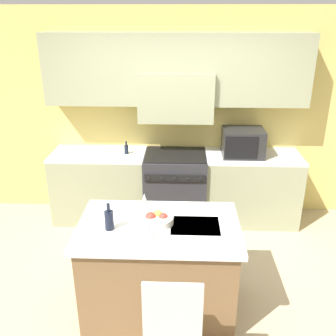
% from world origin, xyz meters
% --- Properties ---
extents(ground_plane, '(10.00, 10.00, 0.00)m').
position_xyz_m(ground_plane, '(0.00, 0.00, 0.00)').
color(ground_plane, tan).
extents(back_cabinetry, '(10.00, 0.46, 2.70)m').
position_xyz_m(back_cabinetry, '(0.00, 1.87, 1.58)').
color(back_cabinetry, '#DBC166').
rests_on(back_cabinetry, ground_plane).
extents(back_counter, '(3.21, 0.62, 0.93)m').
position_xyz_m(back_counter, '(-0.00, 1.61, 0.46)').
color(back_counter, gray).
rests_on(back_counter, ground_plane).
extents(range_stove, '(0.79, 0.70, 0.94)m').
position_xyz_m(range_stove, '(-0.00, 1.59, 0.47)').
color(range_stove, '#2D2D33').
rests_on(range_stove, ground_plane).
extents(microwave, '(0.51, 0.42, 0.34)m').
position_xyz_m(microwave, '(0.85, 1.61, 1.10)').
color(microwave, black).
rests_on(microwave, back_counter).
extents(kitchen_island, '(1.41, 0.88, 0.90)m').
position_xyz_m(kitchen_island, '(-0.11, -0.07, 0.46)').
color(kitchen_island, brown).
rests_on(kitchen_island, ground_plane).
extents(island_chair, '(0.42, 0.40, 1.02)m').
position_xyz_m(island_chair, '(0.04, -0.88, 0.57)').
color(island_chair, beige).
rests_on(island_chair, ground_plane).
extents(wine_bottle, '(0.08, 0.08, 0.24)m').
position_xyz_m(wine_bottle, '(-0.52, -0.16, 0.99)').
color(wine_bottle, black).
rests_on(wine_bottle, kitchen_island).
extents(wine_glass_near, '(0.07, 0.07, 0.19)m').
position_xyz_m(wine_glass_near, '(-0.20, -0.30, 1.03)').
color(wine_glass_near, white).
rests_on(wine_glass_near, kitchen_island).
extents(wine_glass_far, '(0.07, 0.07, 0.19)m').
position_xyz_m(wine_glass_far, '(-0.25, 0.15, 1.03)').
color(wine_glass_far, white).
rests_on(wine_glass_far, kitchen_island).
extents(fruit_bowl, '(0.29, 0.29, 0.10)m').
position_xyz_m(fruit_bowl, '(-0.13, -0.04, 0.94)').
color(fruit_bowl, silver).
rests_on(fruit_bowl, kitchen_island).
extents(oil_bottle_on_counter, '(0.05, 0.05, 0.16)m').
position_xyz_m(oil_bottle_on_counter, '(-0.63, 1.61, 0.99)').
color(oil_bottle_on_counter, black).
rests_on(oil_bottle_on_counter, back_counter).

